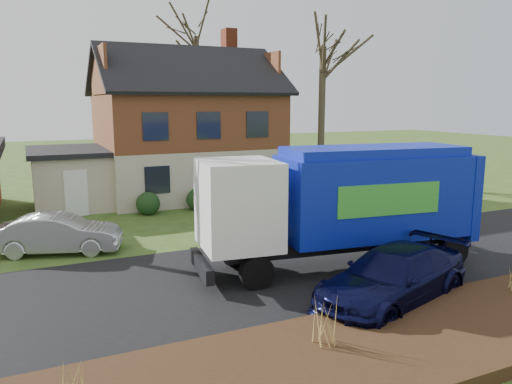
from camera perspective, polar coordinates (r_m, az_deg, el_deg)
name	(u,v)px	position (r m, az deg, el deg)	size (l,w,h in m)	color
ground	(262,276)	(15.07, 0.69, -9.60)	(120.00, 120.00, 0.00)	#324B19
road	(262,276)	(15.06, 0.69, -9.56)	(80.00, 7.00, 0.02)	black
mulch_verge	(374,351)	(10.86, 13.37, -17.25)	(80.00, 3.50, 0.30)	black
main_house	(177,122)	(27.78, -8.98, 7.89)	(12.95, 8.95, 9.26)	beige
garbage_truck	(346,199)	(15.59, 10.23, -0.80)	(9.00, 3.38, 3.76)	black
silver_sedan	(58,234)	(18.38, -21.65, -4.45)	(1.44, 4.13, 1.36)	#ABAEB3
navy_wagon	(393,277)	(13.31, 15.35, -9.40)	(2.02, 4.98, 1.44)	black
tree_front_east	(324,21)	(27.97, 7.75, 18.79)	(4.12, 4.12, 11.45)	#473C2A
tree_back	(196,17)	(37.01, -6.89, 19.22)	(4.14, 4.14, 13.11)	#3B3123
grass_clump_mid	(325,321)	(10.44, 7.93, -14.38)	(0.34, 0.28, 0.96)	tan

